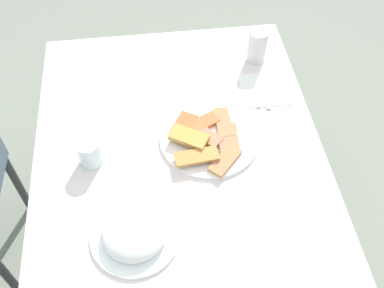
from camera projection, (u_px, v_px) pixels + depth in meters
ground_plane at (184, 257)px, 1.90m from camera, size 6.00×6.00×0.00m
dining_table at (181, 172)px, 1.40m from camera, size 1.20×0.87×0.71m
pide_platter at (208, 137)px, 1.38m from camera, size 0.32×0.31×0.04m
salad_plate_greens at (135, 232)px, 1.17m from camera, size 0.24×0.24×0.07m
soda_can at (257, 46)px, 1.57m from camera, size 0.08×0.08×0.12m
drinking_glass at (90, 152)px, 1.31m from camera, size 0.07×0.07×0.09m
paper_napkin at (265, 90)px, 1.52m from camera, size 0.16×0.16×0.00m
fork at (270, 88)px, 1.52m from camera, size 0.19×0.07×0.00m
spoon at (260, 89)px, 1.52m from camera, size 0.16×0.06×0.00m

